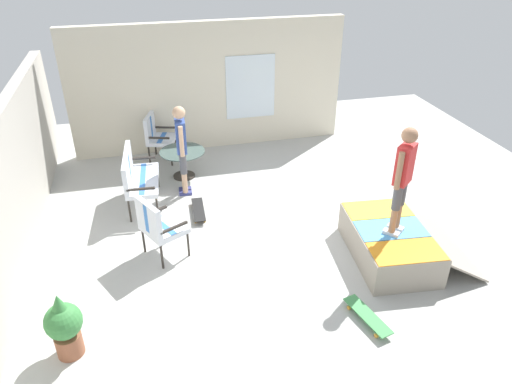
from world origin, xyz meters
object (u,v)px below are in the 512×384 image
at_px(skateboard_by_bench, 198,210).
at_px(skateboard_spare, 367,316).
at_px(patio_bench, 136,174).
at_px(skate_ramp, 391,242).
at_px(patio_chair_near_house, 156,134).
at_px(person_watching, 181,144).
at_px(person_skater, 403,174).
at_px(patio_table, 183,159).
at_px(patio_chair_by_wall, 157,224).
at_px(potted_plant, 64,325).

bearing_deg(skateboard_by_bench, skateboard_spare, -150.33).
bearing_deg(patio_bench, skate_ramp, -124.32).
xyz_separation_m(patio_chair_near_house, skateboard_spare, (-5.54, -2.32, -0.53)).
xyz_separation_m(patio_chair_near_house, person_watching, (-1.58, -0.40, 0.40)).
xyz_separation_m(patio_bench, person_skater, (-2.62, -3.69, 0.88)).
height_order(patio_bench, patio_table, patio_bench).
xyz_separation_m(patio_chair_by_wall, person_watching, (1.93, -0.61, 0.40)).
bearing_deg(skate_ramp, patio_bench, 55.68).
bearing_deg(patio_bench, patio_table, -46.11).
bearing_deg(skate_ramp, skateboard_by_bench, 54.51).
height_order(person_watching, potted_plant, person_watching).
distance_m(patio_bench, patio_chair_by_wall, 1.72).
bearing_deg(patio_table, skateboard_by_bench, -176.59).
relative_size(skateboard_by_bench, potted_plant, 0.88).
xyz_separation_m(skateboard_spare, potted_plant, (0.37, 3.72, 0.38)).
distance_m(skate_ramp, patio_chair_by_wall, 3.58).
relative_size(patio_bench, person_skater, 0.77).
relative_size(patio_chair_near_house, patio_chair_by_wall, 1.00).
height_order(person_watching, person_skater, person_skater).
height_order(patio_bench, person_skater, person_skater).
bearing_deg(skateboard_by_bench, patio_chair_near_house, 12.56).
xyz_separation_m(person_skater, potted_plant, (-0.75, 4.61, -1.02)).
relative_size(person_watching, person_skater, 1.04).
distance_m(skate_ramp, patio_bench, 4.53).
xyz_separation_m(patio_bench, patio_chair_by_wall, (-1.70, -0.27, -0.00)).
xyz_separation_m(person_watching, skateboard_by_bench, (-0.84, -0.14, -0.93)).
xyz_separation_m(patio_table, skateboard_by_bench, (-1.50, -0.09, -0.32)).
bearing_deg(patio_bench, skateboard_by_bench, -121.00).
xyz_separation_m(patio_chair_near_house, potted_plant, (-5.17, 1.40, -0.15)).
bearing_deg(patio_bench, potted_plant, 164.65).
relative_size(patio_chair_near_house, patio_table, 1.13).
bearing_deg(skate_ramp, person_watching, 45.85).
xyz_separation_m(patio_chair_near_house, patio_table, (-0.92, -0.45, -0.21)).
bearing_deg(person_watching, patio_chair_near_house, 14.16).
xyz_separation_m(patio_bench, potted_plant, (-3.37, 0.92, -0.15)).
height_order(skate_ramp, patio_chair_near_house, patio_chair_near_house).
height_order(patio_table, person_watching, person_watching).
distance_m(skateboard_spare, potted_plant, 3.76).
distance_m(skateboard_by_bench, potted_plant, 3.39).
height_order(skate_ramp, person_skater, person_skater).
bearing_deg(person_watching, skateboard_by_bench, -170.51).
bearing_deg(skateboard_by_bench, person_skater, -126.99).
distance_m(person_skater, skateboard_spare, 2.00).
distance_m(patio_table, person_skater, 4.60).
height_order(patio_chair_by_wall, skateboard_by_bench, patio_chair_by_wall).
distance_m(patio_chair_by_wall, patio_table, 2.68).
xyz_separation_m(skate_ramp, potted_plant, (-0.82, 4.65, 0.20)).
height_order(skate_ramp, skateboard_by_bench, skate_ramp).
height_order(patio_chair_by_wall, skateboard_spare, patio_chair_by_wall).
height_order(patio_bench, patio_chair_by_wall, same).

